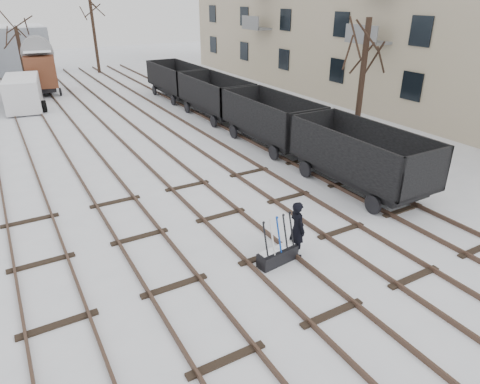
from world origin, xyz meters
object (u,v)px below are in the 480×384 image
object	(u,v)px
ground_frame	(278,254)
panel_van	(23,92)
box_van_wagon	(40,68)
worker	(297,229)
freight_wagon_a	(359,166)

from	to	relation	value
ground_frame	panel_van	xyz separation A→B (m)	(-4.49, 24.17, 0.85)
ground_frame	box_van_wagon	bearing A→B (deg)	87.91
ground_frame	box_van_wagon	distance (m)	29.06
worker	box_van_wagon	bearing A→B (deg)	10.71
ground_frame	freight_wagon_a	size ratio (longest dim) A/B	0.24
worker	freight_wagon_a	bearing A→B (deg)	-57.98
box_van_wagon	panel_van	size ratio (longest dim) A/B	0.90
ground_frame	box_van_wagon	world-z (taller)	box_van_wagon
box_van_wagon	panel_van	world-z (taller)	box_van_wagon
box_van_wagon	worker	bearing A→B (deg)	-77.07
freight_wagon_a	box_van_wagon	size ratio (longest dim) A/B	1.32
worker	box_van_wagon	distance (m)	29.01
freight_wagon_a	panel_van	distance (m)	23.73
box_van_wagon	panel_van	bearing A→B (deg)	-105.02
ground_frame	panel_van	size ratio (longest dim) A/B	0.29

